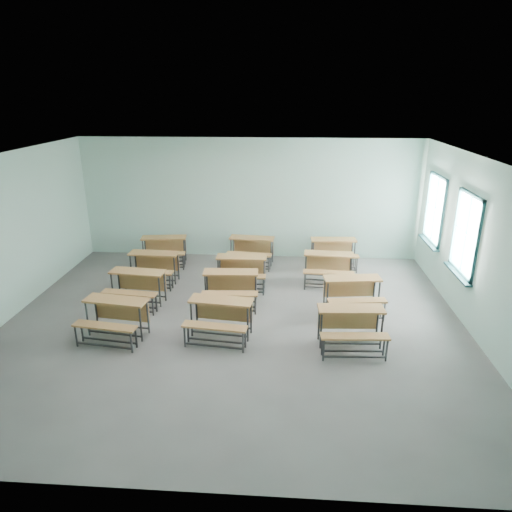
% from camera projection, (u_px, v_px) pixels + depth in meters
% --- Properties ---
extents(room, '(9.04, 8.04, 3.24)m').
position_uv_depth(room, '(237.00, 247.00, 8.43)').
color(room, slate).
rests_on(room, ground).
extents(desk_unit_r0c0, '(1.25, 0.93, 0.72)m').
position_uv_depth(desk_unit_r0c0, '(114.00, 313.00, 8.32)').
color(desk_unit_r0c0, '#9E6B39').
rests_on(desk_unit_r0c0, ground).
extents(desk_unit_r0c1, '(1.24, 0.91, 0.72)m').
position_uv_depth(desk_unit_r0c1, '(220.00, 314.00, 8.31)').
color(desk_unit_r0c1, '#9E6B39').
rests_on(desk_unit_r0c1, ground).
extents(desk_unit_r0c2, '(1.20, 0.84, 0.72)m').
position_uv_depth(desk_unit_r0c2, '(351.00, 323.00, 7.99)').
color(desk_unit_r0c2, '#9E6B39').
rests_on(desk_unit_r0c2, ground).
extents(desk_unit_r1c0, '(1.23, 0.90, 0.72)m').
position_uv_depth(desk_unit_r1c0, '(136.00, 283.00, 9.63)').
color(desk_unit_r1c0, '#9E6B39').
rests_on(desk_unit_r1c0, ground).
extents(desk_unit_r1c1, '(1.20, 0.84, 0.72)m').
position_uv_depth(desk_unit_r1c1, '(231.00, 284.00, 9.61)').
color(desk_unit_r1c1, '#9E6B39').
rests_on(desk_unit_r1c1, ground).
extents(desk_unit_r1c2, '(1.24, 0.91, 0.72)m').
position_uv_depth(desk_unit_r1c2, '(353.00, 290.00, 9.29)').
color(desk_unit_r1c2, '#9E6B39').
rests_on(desk_unit_r1c2, ground).
extents(desk_unit_r2c0, '(1.19, 0.83, 0.72)m').
position_uv_depth(desk_unit_r2c0, '(153.00, 263.00, 10.74)').
color(desk_unit_r2c0, '#9E6B39').
rests_on(desk_unit_r2c0, ground).
extents(desk_unit_r2c1, '(1.17, 0.79, 0.72)m').
position_uv_depth(desk_unit_r2c1, '(241.00, 267.00, 10.50)').
color(desk_unit_r2c1, '#9E6B39').
rests_on(desk_unit_r2c1, ground).
extents(desk_unit_r2c2, '(1.20, 0.85, 0.72)m').
position_uv_depth(desk_unit_r2c2, '(329.00, 264.00, 10.70)').
color(desk_unit_r2c2, '#9E6B39').
rests_on(desk_unit_r2c2, ground).
extents(desk_unit_r3c0, '(1.25, 0.92, 0.72)m').
position_uv_depth(desk_unit_r3c0, '(164.00, 247.00, 11.90)').
color(desk_unit_r3c0, '#9E6B39').
rests_on(desk_unit_r3c0, ground).
extents(desk_unit_r3c1, '(1.23, 0.88, 0.72)m').
position_uv_depth(desk_unit_r3c1, '(251.00, 247.00, 11.87)').
color(desk_unit_r3c1, '#9E6B39').
rests_on(desk_unit_r3c1, ground).
extents(desk_unit_r3c2, '(1.20, 0.83, 0.72)m').
position_uv_depth(desk_unit_r3c2, '(334.00, 249.00, 11.73)').
color(desk_unit_r3c2, '#9E6B39').
rests_on(desk_unit_r3c2, ground).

